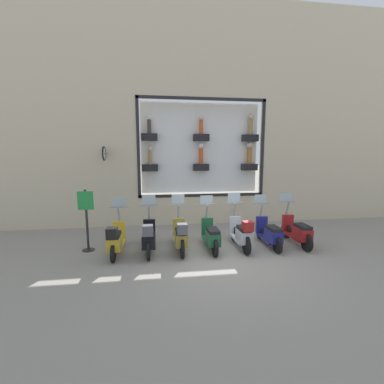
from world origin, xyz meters
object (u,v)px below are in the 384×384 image
Objects in this scene: scooter_olive_4 at (181,236)px; shop_sign_post at (87,218)px; scooter_navy_1 at (270,234)px; scooter_black_5 at (149,237)px; scooter_yellow_6 at (116,240)px; scooter_green_3 at (211,236)px; scooter_red_0 at (297,232)px; scooter_silver_2 at (241,233)px.

shop_sign_post is at bearing 80.40° from scooter_olive_4.
scooter_navy_1 is 3.76m from scooter_black_5.
scooter_green_3 is at bearing -88.68° from scooter_yellow_6.
scooter_black_5 is at bearing 90.79° from scooter_navy_1.
scooter_black_5 is 0.97× the size of shop_sign_post.
shop_sign_post reaches higher than scooter_red_0.
shop_sign_post reaches higher than scooter_navy_1.
scooter_navy_1 is at bearing -94.29° from shop_sign_post.
shop_sign_post is at bearing 83.59° from scooter_green_3.
scooter_silver_2 reaches higher than scooter_black_5.
scooter_black_5 is at bearing 91.65° from scooter_green_3.
scooter_navy_1 is 0.99× the size of scooter_silver_2.
scooter_yellow_6 is at bearing 91.32° from scooter_green_3.
scooter_navy_1 is 0.99× the size of scooter_black_5.
shop_sign_post is (0.42, 5.59, 0.59)m from scooter_navy_1.
scooter_navy_1 is (-0.01, 0.94, -0.02)m from scooter_red_0.
scooter_olive_4 is at bearing 91.02° from scooter_navy_1.
scooter_red_0 is at bearing -89.93° from scooter_green_3.
scooter_black_5 is 1.01× the size of scooter_yellow_6.
scooter_yellow_6 is at bearing -118.31° from shop_sign_post.
scooter_red_0 reaches higher than scooter_yellow_6.
scooter_silver_2 is 0.97× the size of shop_sign_post.
scooter_black_5 is at bearing -104.40° from shop_sign_post.
scooter_olive_4 is (-0.06, 3.76, 0.04)m from scooter_red_0.
scooter_silver_2 is 0.94m from scooter_green_3.
scooter_silver_2 is at bearing -89.98° from scooter_olive_4.
scooter_black_5 reaches higher than scooter_green_3.
scooter_black_5 is (-0.05, 1.88, 0.05)m from scooter_green_3.
scooter_red_0 reaches higher than scooter_green_3.
scooter_red_0 is 0.94m from scooter_navy_1.
scooter_green_3 is at bearing 86.85° from scooter_silver_2.
scooter_olive_4 reaches higher than scooter_red_0.
scooter_yellow_6 is at bearing 90.39° from scooter_olive_4.
shop_sign_post reaches higher than scooter_yellow_6.
scooter_silver_2 is 4.71m from shop_sign_post.
scooter_olive_4 is (-0.05, 2.82, 0.06)m from scooter_navy_1.
scooter_olive_4 is (-0.05, 0.94, 0.06)m from scooter_green_3.
scooter_green_3 is (-0.00, 2.82, -0.01)m from scooter_red_0.
scooter_black_5 is at bearing -89.33° from scooter_yellow_6.
scooter_navy_1 is 5.64m from shop_sign_post.
scooter_red_0 is at bearing -88.32° from scooter_silver_2.
scooter_silver_2 is 1.00× the size of scooter_green_3.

